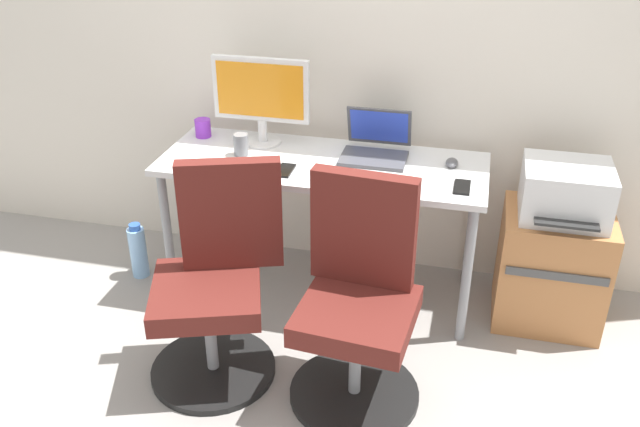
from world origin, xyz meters
TOP-DOWN VIEW (x-y plane):
  - ground_plane at (0.00, 0.00)m, footprint 5.28×5.28m
  - back_wall at (0.00, 0.37)m, footprint 4.40×0.04m
  - desk at (0.00, 0.00)m, footprint 1.54×0.58m
  - office_chair_left at (-0.29, -0.67)m, footprint 0.56×0.56m
  - office_chair_right at (0.31, -0.67)m, footprint 0.54×0.54m
  - side_cabinet at (1.10, 0.03)m, footprint 0.49×0.42m
  - printer at (1.10, 0.03)m, footprint 0.38×0.40m
  - water_bottle_on_floor at (-0.98, -0.10)m, footprint 0.09×0.09m
  - desktop_monitor at (-0.34, 0.15)m, footprint 0.48×0.18m
  - open_laptop at (0.23, 0.13)m, footprint 0.31×0.29m
  - keyboard_by_monitor at (-0.37, -0.21)m, footprint 0.34×0.12m
  - keyboard_by_laptop at (0.19, -0.17)m, footprint 0.34×0.12m
  - mouse_by_monitor at (0.59, 0.09)m, footprint 0.06×0.10m
  - mouse_by_laptop at (0.43, -0.20)m, footprint 0.06×0.10m
  - coffee_mug at (-0.67, 0.16)m, footprint 0.08×0.08m
  - pen_cup at (-0.40, -0.02)m, footprint 0.07×0.07m
  - phone_near_laptop at (-0.14, -0.15)m, footprint 0.07×0.14m
  - phone_near_monitor at (0.66, -0.14)m, footprint 0.07×0.14m

SIDE VIEW (x-z plane):
  - ground_plane at x=0.00m, z-range 0.00..0.00m
  - water_bottle_on_floor at x=-0.98m, z-range -0.01..0.30m
  - side_cabinet at x=1.10m, z-range 0.00..0.56m
  - office_chair_left at x=-0.29m, z-range -0.05..0.89m
  - office_chair_right at x=0.31m, z-range -0.05..0.89m
  - desk at x=0.00m, z-range 0.29..1.01m
  - printer at x=1.10m, z-range 0.56..0.80m
  - phone_near_laptop at x=-0.14m, z-range 0.72..0.73m
  - phone_near_monitor at x=0.66m, z-range 0.72..0.73m
  - keyboard_by_monitor at x=-0.37m, z-range 0.72..0.74m
  - keyboard_by_laptop at x=0.19m, z-range 0.72..0.74m
  - mouse_by_monitor at x=0.59m, z-range 0.72..0.76m
  - mouse_by_laptop at x=0.43m, z-range 0.72..0.76m
  - coffee_mug at x=-0.67m, z-range 0.72..0.82m
  - pen_cup at x=-0.40m, z-range 0.72..0.83m
  - open_laptop at x=0.23m, z-range 0.67..0.89m
  - desktop_monitor at x=-0.34m, z-range 0.76..1.19m
  - back_wall at x=0.00m, z-range 0.00..2.60m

